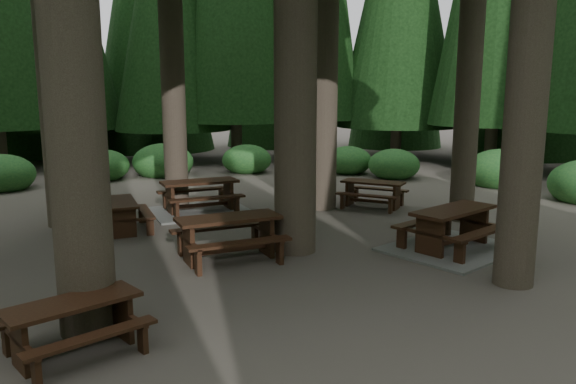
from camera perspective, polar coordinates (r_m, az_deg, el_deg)
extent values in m
plane|color=#534A44|center=(11.25, -3.07, -6.48)|extent=(80.00, 80.00, 0.00)
cube|color=gray|center=(12.10, 16.30, -5.55)|extent=(3.28, 3.11, 0.05)
cube|color=black|center=(11.91, 16.50, -1.78)|extent=(2.14, 1.67, 0.07)
cube|color=black|center=(12.34, 13.80, -2.82)|extent=(1.89, 1.23, 0.06)
cube|color=black|center=(11.65, 19.20, -3.89)|extent=(1.89, 1.23, 0.06)
cube|color=black|center=(11.35, 14.20, -4.52)|extent=(0.38, 0.58, 0.80)
cube|color=black|center=(11.33, 14.22, -4.20)|extent=(0.87, 1.45, 0.07)
cube|color=black|center=(12.68, 18.36, -3.17)|extent=(0.38, 0.58, 0.80)
cube|color=black|center=(12.66, 18.37, -2.88)|extent=(0.87, 1.45, 0.07)
cube|color=black|center=(12.05, 16.35, -4.74)|extent=(1.50, 0.90, 0.09)
cube|color=black|center=(13.55, -16.64, -0.97)|extent=(0.92, 1.74, 0.06)
cube|color=black|center=(13.57, -18.89, -2.28)|extent=(0.52, 1.67, 0.05)
cube|color=black|center=(13.66, -14.27, -1.95)|extent=(0.52, 1.67, 0.05)
cube|color=black|center=(12.98, -16.27, -3.07)|extent=(0.51, 0.16, 0.66)
cube|color=black|center=(12.97, -16.28, -2.83)|extent=(1.33, 0.31, 0.06)
cube|color=black|center=(14.27, -16.82, -1.89)|extent=(0.51, 0.16, 0.66)
cube|color=black|center=(14.26, -16.83, -1.68)|extent=(1.33, 0.31, 0.06)
cube|color=black|center=(13.66, -16.52, -3.13)|extent=(0.31, 1.37, 0.07)
cube|color=gray|center=(15.26, -8.88, -1.95)|extent=(2.95, 2.62, 0.05)
cube|color=black|center=(15.10, -8.97, 1.03)|extent=(2.12, 1.20, 0.07)
cube|color=black|center=(15.79, -9.59, 0.20)|extent=(2.01, 0.71, 0.06)
cube|color=black|center=(14.53, -8.22, -0.65)|extent=(2.01, 0.71, 0.06)
cube|color=black|center=(14.99, -11.86, -0.81)|extent=(0.22, 0.61, 0.80)
cube|color=black|center=(14.98, -11.87, -0.57)|extent=(0.44, 1.59, 0.07)
cube|color=black|center=(15.41, -6.07, -0.34)|extent=(0.22, 0.61, 0.80)
cube|color=black|center=(15.40, -6.07, -0.10)|extent=(0.44, 1.59, 0.07)
cube|color=black|center=(15.22, -8.90, -1.31)|extent=(1.64, 0.45, 0.09)
cube|color=black|center=(15.78, 8.63, 1.00)|extent=(1.75, 1.57, 0.06)
cube|color=black|center=(16.36, 9.21, 0.31)|extent=(1.48, 1.24, 0.05)
cube|color=black|center=(15.30, 7.95, -0.36)|extent=(1.48, 1.24, 0.05)
cube|color=black|center=(16.06, 6.28, -0.12)|extent=(0.38, 0.46, 0.68)
cube|color=black|center=(16.05, 6.29, 0.08)|extent=(0.91, 1.13, 0.06)
cube|color=black|center=(15.65, 10.97, -0.53)|extent=(0.38, 0.46, 0.68)
cube|color=black|center=(15.64, 10.97, -0.32)|extent=(0.91, 1.13, 0.06)
cube|color=black|center=(15.87, 8.58, -0.92)|extent=(1.16, 0.94, 0.08)
cube|color=black|center=(7.54, -21.08, -10.47)|extent=(1.71, 1.36, 0.05)
cube|color=black|center=(8.11, -22.38, -11.11)|extent=(1.50, 1.01, 0.04)
cube|color=black|center=(7.18, -19.31, -13.76)|extent=(1.50, 1.01, 0.04)
cube|color=black|center=(7.49, -25.62, -13.86)|extent=(0.31, 0.46, 0.65)
cube|color=black|center=(7.47, -25.65, -13.48)|extent=(0.72, 1.15, 0.05)
cube|color=black|center=(7.90, -16.47, -11.94)|extent=(0.31, 0.46, 0.65)
cube|color=black|center=(7.88, -16.49, -11.58)|extent=(0.72, 1.15, 0.05)
cube|color=black|center=(7.73, -20.82, -14.02)|extent=(1.19, 0.75, 0.07)
cube|color=black|center=(10.84, -6.08, -2.66)|extent=(2.09, 1.17, 0.07)
cube|color=black|center=(11.53, -7.07, -3.57)|extent=(1.99, 0.69, 0.05)
cube|color=black|center=(10.32, -4.90, -5.21)|extent=(1.99, 0.69, 0.05)
cube|color=black|center=(10.74, -10.06, -5.25)|extent=(0.21, 0.61, 0.79)
cube|color=black|center=(10.72, -10.07, -4.92)|extent=(0.43, 1.57, 0.07)
cube|color=black|center=(11.21, -2.18, -4.43)|extent=(0.21, 0.61, 0.79)
cube|color=black|center=(11.19, -2.19, -4.10)|extent=(0.43, 1.57, 0.07)
cube|color=black|center=(11.00, -6.01, -5.84)|extent=(1.63, 0.44, 0.09)
ellipsoid|color=#21612A|center=(20.56, 20.88, 1.75)|extent=(2.42, 2.42, 1.49)
ellipsoid|color=#21612A|center=(21.13, 10.70, 2.48)|extent=(1.90, 1.90, 1.17)
ellipsoid|color=#21612A|center=(22.06, 6.13, 2.93)|extent=(1.84, 1.84, 1.13)
ellipsoid|color=#21612A|center=(22.27, -4.21, 3.03)|extent=(1.95, 1.95, 1.20)
ellipsoid|color=#21612A|center=(22.03, -12.57, 2.73)|extent=(2.31, 2.31, 1.42)
ellipsoid|color=#21612A|center=(21.54, -18.33, 2.27)|extent=(1.93, 1.93, 1.19)
ellipsoid|color=#21612A|center=(20.65, -27.13, 1.32)|extent=(2.15, 2.15, 1.32)
cone|color=black|center=(33.11, -1.58, 18.81)|extent=(5.34, 5.34, 16.14)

